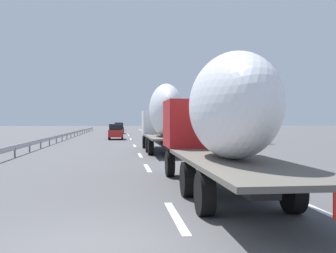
{
  "coord_description": "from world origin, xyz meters",
  "views": [
    {
      "loc": [
        -7.32,
        -0.5,
        2.26
      ],
      "look_at": [
        22.68,
        -4.1,
        1.83
      ],
      "focal_mm": 42.85,
      "sensor_mm": 36.0,
      "label": 1
    }
  ],
  "objects_px": {
    "car_white_van": "(119,127)",
    "car_red_compact": "(116,132)",
    "truck_trailing": "(220,118)",
    "truck_lead": "(164,115)",
    "car_black_suv": "(119,128)",
    "road_sign": "(171,122)",
    "car_silver_hatch": "(119,126)"
  },
  "relations": [
    {
      "from": "truck_lead",
      "to": "car_black_suv",
      "type": "xyz_separation_m",
      "value": [
        42.69,
        3.32,
        -1.7
      ]
    },
    {
      "from": "car_black_suv",
      "to": "road_sign",
      "type": "distance_m",
      "value": 23.79
    },
    {
      "from": "car_black_suv",
      "to": "car_silver_hatch",
      "type": "xyz_separation_m",
      "value": [
        31.09,
        0.02,
        -0.02
      ]
    },
    {
      "from": "truck_trailing",
      "to": "car_black_suv",
      "type": "bearing_deg",
      "value": 3.23
    },
    {
      "from": "car_white_van",
      "to": "car_silver_hatch",
      "type": "xyz_separation_m",
      "value": [
        9.83,
        0.0,
        -0.01
      ]
    },
    {
      "from": "truck_lead",
      "to": "road_sign",
      "type": "distance_m",
      "value": 20.06
    },
    {
      "from": "car_black_suv",
      "to": "car_silver_hatch",
      "type": "relative_size",
      "value": 1.12
    },
    {
      "from": "truck_lead",
      "to": "truck_trailing",
      "type": "bearing_deg",
      "value": -180.0
    },
    {
      "from": "truck_lead",
      "to": "car_black_suv",
      "type": "height_order",
      "value": "truck_lead"
    },
    {
      "from": "truck_trailing",
      "to": "car_silver_hatch",
      "type": "bearing_deg",
      "value": 2.12
    },
    {
      "from": "truck_trailing",
      "to": "car_white_van",
      "type": "xyz_separation_m",
      "value": [
        80.15,
        3.34,
        -1.41
      ]
    },
    {
      "from": "car_white_van",
      "to": "car_black_suv",
      "type": "relative_size",
      "value": 0.97
    },
    {
      "from": "truck_trailing",
      "to": "car_silver_hatch",
      "type": "xyz_separation_m",
      "value": [
        89.98,
        3.34,
        -1.41
      ]
    },
    {
      "from": "car_white_van",
      "to": "car_black_suv",
      "type": "distance_m",
      "value": 21.26
    },
    {
      "from": "truck_trailing",
      "to": "truck_lead",
      "type": "bearing_deg",
      "value": 0.0
    },
    {
      "from": "truck_trailing",
      "to": "road_sign",
      "type": "bearing_deg",
      "value": -4.92
    },
    {
      "from": "truck_trailing",
      "to": "car_silver_hatch",
      "type": "distance_m",
      "value": 90.05
    },
    {
      "from": "car_black_suv",
      "to": "truck_lead",
      "type": "bearing_deg",
      "value": -175.55
    },
    {
      "from": "road_sign",
      "to": "truck_lead",
      "type": "bearing_deg",
      "value": 171.11
    },
    {
      "from": "truck_lead",
      "to": "car_black_suv",
      "type": "bearing_deg",
      "value": 4.45
    },
    {
      "from": "truck_lead",
      "to": "truck_trailing",
      "type": "height_order",
      "value": "truck_lead"
    },
    {
      "from": "car_silver_hatch",
      "to": "truck_lead",
      "type": "bearing_deg",
      "value": -177.41
    },
    {
      "from": "car_red_compact",
      "to": "truck_lead",
      "type": "bearing_deg",
      "value": -170.13
    },
    {
      "from": "car_black_suv",
      "to": "car_red_compact",
      "type": "xyz_separation_m",
      "value": [
        -21.89,
        0.3,
        -0.01
      ]
    },
    {
      "from": "car_black_suv",
      "to": "road_sign",
      "type": "relative_size",
      "value": 1.52
    },
    {
      "from": "car_red_compact",
      "to": "car_silver_hatch",
      "type": "relative_size",
      "value": 1.04
    },
    {
      "from": "car_white_van",
      "to": "car_red_compact",
      "type": "xyz_separation_m",
      "value": [
        -43.16,
        0.28,
        0.0
      ]
    },
    {
      "from": "car_silver_hatch",
      "to": "car_white_van",
      "type": "bearing_deg",
      "value": -180.0
    },
    {
      "from": "car_white_van",
      "to": "road_sign",
      "type": "distance_m",
      "value": 44.62
    },
    {
      "from": "car_white_van",
      "to": "car_silver_hatch",
      "type": "height_order",
      "value": "car_white_van"
    },
    {
      "from": "car_white_van",
      "to": "car_red_compact",
      "type": "distance_m",
      "value": 43.16
    },
    {
      "from": "car_white_van",
      "to": "car_black_suv",
      "type": "bearing_deg",
      "value": -179.96
    }
  ]
}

